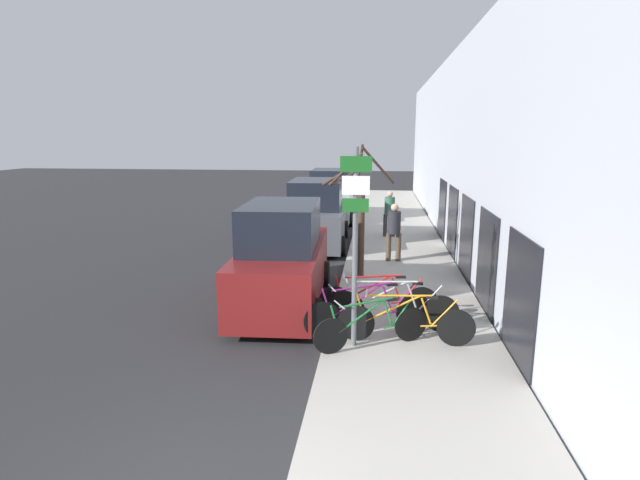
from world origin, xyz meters
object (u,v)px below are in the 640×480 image
Objects in this scene: parked_car_0 at (283,260)px; street_tree at (360,214)px; bicycle_4 at (378,300)px; pedestrian_far at (394,228)px; signpost at (355,236)px; pedestrian_near at (390,210)px; bicycle_2 at (369,313)px; bicycle_3 at (393,308)px; bicycle_1 at (405,322)px; bicycle_0 at (372,327)px; parked_car_2 at (331,198)px; parked_car_1 at (317,216)px.

parked_car_0 is 1.41× the size of street_tree.
pedestrian_far is at bearing -10.32° from bicycle_4.
signpost reaches higher than pedestrian_near.
street_tree is (1.64, 2.07, 0.74)m from parked_car_0.
bicycle_3 reaches higher than bicycle_2.
bicycle_4 is (0.42, 1.36, -1.57)m from signpost.
bicycle_0 is at bearing 113.68° from bicycle_1.
bicycle_1 is 0.57× the size of parked_car_2.
bicycle_4 is 4.95m from pedestrian_far.
signpost is at bearing -83.06° from parked_car_2.
parked_car_0 is (-2.05, 2.46, 0.53)m from bicycle_0.
bicycle_3 is at bearing -94.76° from pedestrian_near.
bicycle_3 is 0.52× the size of parked_car_0.
parked_car_2 is at bearing -18.73° from bicycle_0.
bicycle_2 is at bearing -78.11° from parked_car_1.
street_tree is (-1.00, 4.29, 1.25)m from bicycle_1.
pedestrian_near is (0.55, 9.38, 0.55)m from bicycle_2.
bicycle_1 is at bearing -142.37° from bicycle_2.
bicycle_1 is at bearing 84.46° from pedestrian_far.
bicycle_2 is 1.40× the size of pedestrian_near.
parked_car_2 is 1.25× the size of street_tree.
pedestrian_near is at bearing -57.64° from parked_car_2.
parked_car_0 is (-1.73, 2.43, -1.07)m from signpost.
bicycle_3 is at bearing -35.14° from parked_car_0.
street_tree is at bearing 14.57° from bicycle_3.
parked_car_1 is at bearing -13.82° from bicycle_0.
parked_car_2 is at bearing 118.31° from pedestrian_near.
parked_car_0 is 7.95m from pedestrian_near.
bicycle_0 is 0.81× the size of bicycle_4.
signpost is 1.77× the size of bicycle_0.
bicycle_0 is 0.64m from bicycle_1.
pedestrian_near is 3.71m from pedestrian_far.
parked_car_0 is at bearing 49.89° from pedestrian_far.
bicycle_0 is 0.46× the size of parked_car_2.
street_tree reaches higher than parked_car_2.
bicycle_4 is 2.46m from parked_car_0.
bicycle_3 is 1.50× the size of pedestrian_near.
bicycle_1 is 6.08m from pedestrian_far.
bicycle_3 is 1.04× the size of bicycle_4.
bicycle_3 is at bearing -77.69° from street_tree.
signpost is at bearing -88.83° from street_tree.
bicycle_0 is at bearing -52.77° from parked_car_0.
pedestrian_near is 0.98× the size of pedestrian_far.
parked_car_1 reaches higher than pedestrian_near.
bicycle_0 is 0.84× the size of bicycle_2.
signpost reaches higher than parked_car_1.
pedestrian_near reaches higher than bicycle_0.
street_tree reaches higher than bicycle_4.
parked_car_0 reaches higher than bicycle_1.
bicycle_4 is 3.42m from street_tree.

